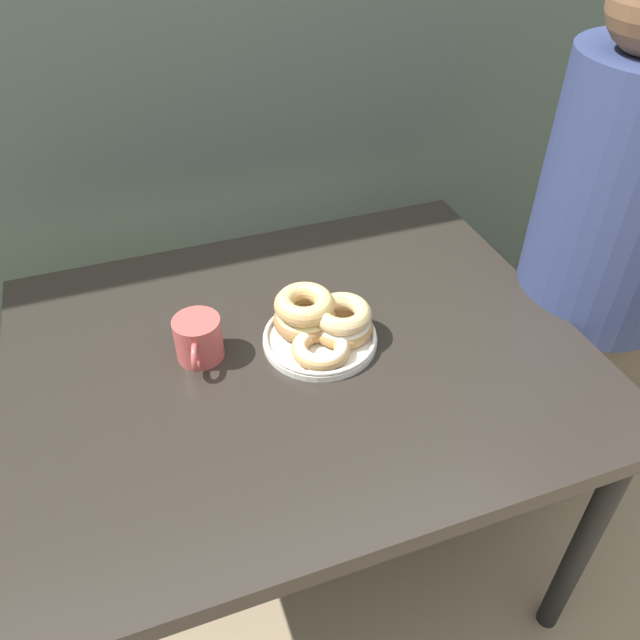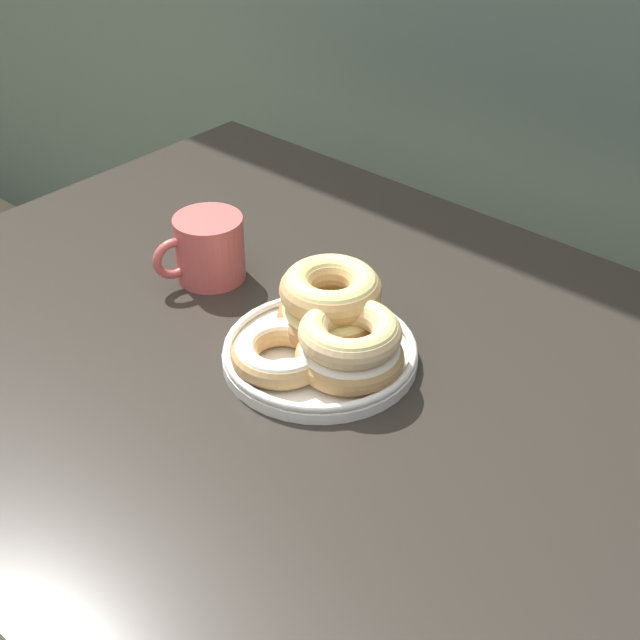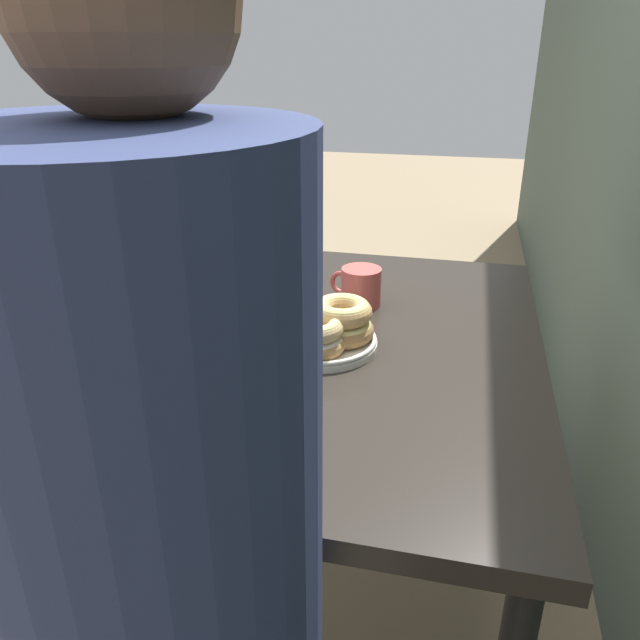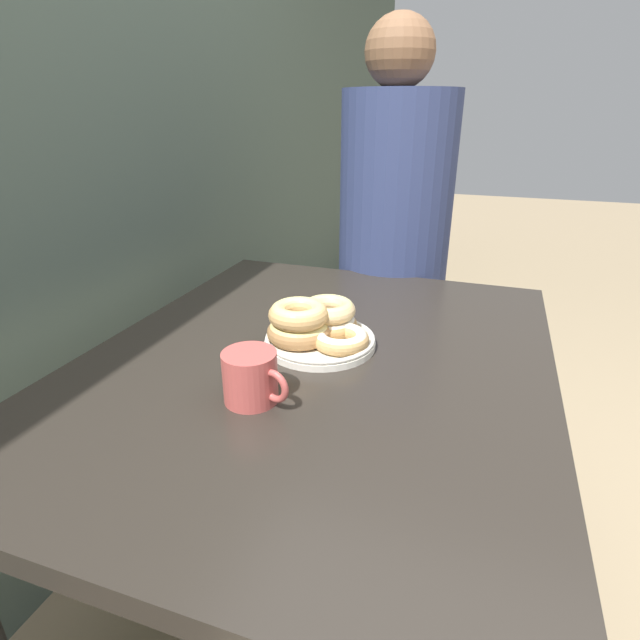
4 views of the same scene
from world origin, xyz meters
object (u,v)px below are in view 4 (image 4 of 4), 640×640
dining_table (317,387)px  person_figure (394,246)px  donut_plate (317,326)px  coffee_mug (251,377)px

dining_table → person_figure: size_ratio=0.79×
donut_plate → dining_table: bearing=-161.4°
donut_plate → person_figure: (0.69, -0.03, 0.00)m
dining_table → coffee_mug: 0.23m
donut_plate → coffee_mug: bearing=172.3°
coffee_mug → person_figure: (0.93, -0.06, -0.00)m
dining_table → donut_plate: size_ratio=4.56×
dining_table → donut_plate: (0.05, 0.02, 0.12)m
coffee_mug → person_figure: bearing=-3.8°
coffee_mug → person_figure: 0.93m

